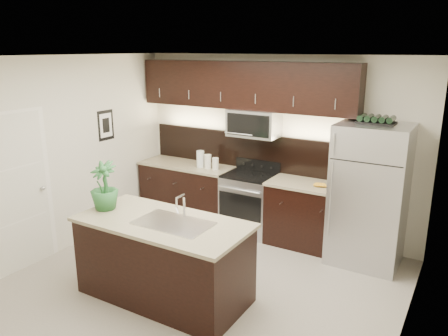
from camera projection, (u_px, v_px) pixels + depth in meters
name	position (u px, v px, depth m)	size (l,w,h in m)	color
ground	(203.00, 283.00, 5.35)	(4.50, 4.50, 0.00)	gray
room_walls	(191.00, 148.00, 4.92)	(4.52, 4.02, 2.71)	beige
counter_run	(238.00, 201.00, 6.85)	(3.51, 0.65, 0.94)	black
upper_fixtures	(245.00, 93.00, 6.51)	(3.49, 0.40, 1.66)	black
island	(164.00, 259.00, 4.96)	(1.96, 0.96, 0.94)	black
sink_faucet	(174.00, 222.00, 4.76)	(0.84, 0.50, 0.28)	silver
refrigerator	(369.00, 195.00, 5.70)	(0.90, 0.81, 1.87)	#B2B2B7
wine_rack	(376.00, 120.00, 5.43)	(0.46, 0.29, 0.11)	black
plant	(104.00, 186.00, 5.11)	(0.32, 0.32, 0.58)	#265F2C
canisters	(206.00, 161.00, 6.92)	(0.40, 0.12, 0.27)	silver
french_press	(335.00, 181.00, 5.90)	(0.10, 0.10, 0.29)	silver
bananas	(316.00, 184.00, 6.02)	(0.19, 0.14, 0.06)	orange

